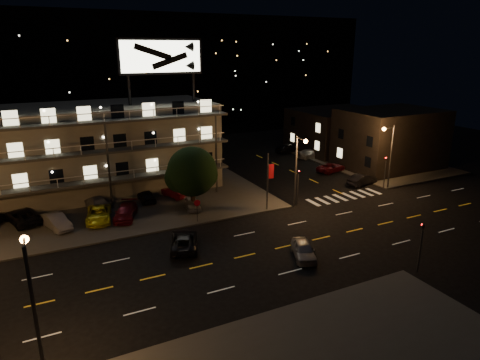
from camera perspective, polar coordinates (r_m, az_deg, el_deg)
name	(u,v)px	position (r m, az deg, el deg)	size (l,w,h in m)	color
ground	(265,251)	(37.86, 3.38, -9.45)	(140.00, 140.00, 0.00)	black
curb_nw	(70,204)	(52.16, -21.68, -2.96)	(44.00, 24.00, 0.15)	#3D3D3B
curb_ne	(368,160)	(70.16, 16.71, 2.53)	(16.00, 24.00, 0.15)	#3D3D3B
motel	(97,148)	(54.85, -18.48, 4.08)	(28.00, 13.80, 18.10)	gray
side_bldg_front	(390,139)	(66.48, 19.34, 5.20)	(14.06, 10.00, 8.50)	black
side_bldg_back	(337,130)	(75.29, 12.80, 6.47)	(14.06, 12.00, 7.00)	black
hill_backdrop	(80,75)	(98.81, -20.53, 13.01)	(120.00, 25.00, 24.00)	black
streetlight_nc	(298,164)	(46.67, 7.74, 2.14)	(0.44, 1.92, 8.00)	#2D2D30
streetlight_ne	(389,150)	(55.57, 19.30, 3.75)	(1.92, 0.44, 8.00)	#2D2D30
streetlight_s	(33,299)	(24.49, -25.90, -14.07)	(0.44, 1.92, 8.00)	#2D2D30
signal_nw	(298,183)	(48.06, 7.74, -0.39)	(0.20, 0.27, 4.60)	#2D2D30
signal_sw	(421,242)	(36.27, 23.01, -7.65)	(0.20, 0.27, 4.60)	#2D2D30
signal_ne	(385,169)	(56.17, 18.82, 1.41)	(0.27, 0.20, 4.60)	#2D2D30
banner_north	(268,180)	(45.71, 3.78, -0.06)	(0.83, 0.16, 6.40)	#2D2D30
stop_sign	(197,207)	(43.13, -5.73, -3.60)	(0.91, 0.11, 2.61)	#2D2D30
tree	(192,173)	(45.58, -6.46, 0.94)	(5.53, 5.33, 6.97)	black
lot_car_1	(56,221)	(45.32, -23.30, -5.09)	(1.51, 4.34, 1.43)	gray
lot_car_2	(99,214)	(45.69, -18.32, -4.37)	(2.33, 5.05, 1.40)	yellow
lot_car_3	(126,212)	(45.59, -15.01, -4.13)	(1.93, 4.74, 1.38)	#5B0D17
lot_car_4	(192,203)	(46.88, -6.41, -3.12)	(1.46, 3.62, 1.23)	gray
lot_car_6	(23,216)	(48.08, -26.99, -4.32)	(2.38, 5.16, 1.44)	black
lot_car_7	(97,203)	(48.97, -18.53, -2.90)	(2.05, 5.03, 1.46)	gray
lot_car_8	(146,196)	(49.95, -12.39, -2.09)	(1.55, 3.85, 1.31)	black
lot_car_9	(174,192)	(50.80, -8.79, -1.59)	(1.32, 3.80, 1.25)	#5B0D17
side_car_0	(362,180)	(57.30, 15.98, 0.05)	(1.53, 4.39, 1.45)	black
side_car_1	(331,167)	(62.42, 12.06, 1.65)	(2.10, 4.56, 1.27)	#5B0D17
side_car_2	(311,154)	(69.55, 9.43, 3.45)	(1.99, 4.90, 1.42)	gray
side_car_3	(288,148)	(72.94, 6.42, 4.27)	(1.82, 4.52, 1.54)	black
road_car_east	(303,250)	(36.86, 8.46, -9.20)	(1.64, 4.07, 1.39)	gray
road_car_west	(184,241)	(38.34, -7.49, -8.09)	(2.26, 4.90, 1.36)	black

